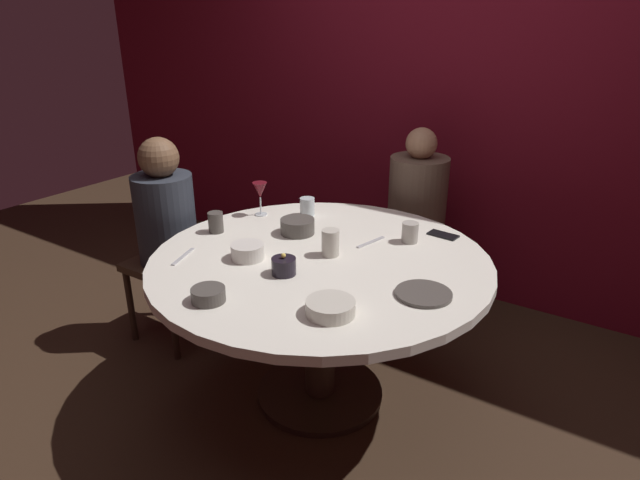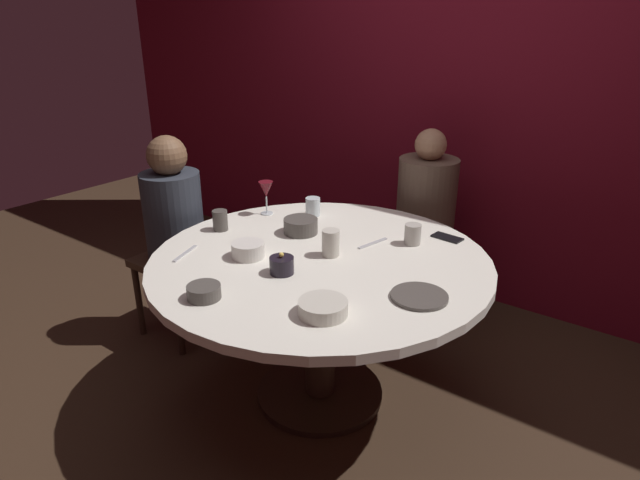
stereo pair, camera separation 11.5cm
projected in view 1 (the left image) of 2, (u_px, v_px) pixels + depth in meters
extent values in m
plane|color=#382619|center=(320.00, 394.00, 2.60)|extent=(8.00, 8.00, 0.00)
cube|color=maroon|center=(453.00, 87.00, 3.23)|extent=(6.00, 0.10, 2.60)
cylinder|color=silver|center=(320.00, 261.00, 2.33)|extent=(1.47, 1.47, 0.04)
cylinder|color=#332319|center=(320.00, 333.00, 2.47)|extent=(0.14, 0.14, 0.69)
cylinder|color=#2D2116|center=(320.00, 391.00, 2.59)|extent=(0.60, 0.60, 0.03)
cube|color=#3F2D1E|center=(171.00, 263.00, 2.92)|extent=(0.40, 0.40, 0.04)
cylinder|color=#2D333D|center=(166.00, 219.00, 2.82)|extent=(0.31, 0.31, 0.47)
sphere|color=brown|center=(158.00, 158.00, 2.69)|extent=(0.21, 0.21, 0.21)
cylinder|color=#332319|center=(131.00, 306.00, 2.96)|extent=(0.04, 0.04, 0.43)
cylinder|color=#332319|center=(174.00, 323.00, 2.79)|extent=(0.04, 0.04, 0.43)
cylinder|color=#332319|center=(177.00, 282.00, 3.23)|extent=(0.04, 0.04, 0.43)
cylinder|color=#332319|center=(219.00, 297.00, 3.05)|extent=(0.04, 0.04, 0.43)
cube|color=#3F2D1E|center=(414.00, 240.00, 3.23)|extent=(0.40, 0.40, 0.04)
cylinder|color=brown|center=(417.00, 198.00, 3.13)|extent=(0.34, 0.34, 0.48)
sphere|color=tan|center=(421.00, 143.00, 3.00)|extent=(0.18, 0.18, 0.18)
cylinder|color=#332319|center=(399.00, 259.00, 3.53)|extent=(0.04, 0.04, 0.43)
cylinder|color=#332319|center=(375.00, 278.00, 3.27)|extent=(0.04, 0.04, 0.43)
cylinder|color=#332319|center=(448.00, 271.00, 3.36)|extent=(0.04, 0.04, 0.43)
cylinder|color=#332319|center=(427.00, 293.00, 3.10)|extent=(0.04, 0.04, 0.43)
cylinder|color=black|center=(284.00, 266.00, 2.15)|extent=(0.10, 0.10, 0.07)
sphere|color=#F9D159|center=(283.00, 256.00, 2.14)|extent=(0.02, 0.02, 0.02)
cylinder|color=silver|center=(261.00, 214.00, 2.81)|extent=(0.06, 0.06, 0.01)
cylinder|color=silver|center=(261.00, 206.00, 2.79)|extent=(0.01, 0.01, 0.09)
cone|color=maroon|center=(260.00, 190.00, 2.76)|extent=(0.08, 0.08, 0.08)
cylinder|color=#4C4742|center=(424.00, 294.00, 2.00)|extent=(0.21, 0.21, 0.01)
cube|color=black|center=(443.00, 235.00, 2.54)|extent=(0.15, 0.08, 0.01)
cylinder|color=silver|center=(248.00, 251.00, 2.29)|extent=(0.14, 0.14, 0.07)
cylinder|color=#4C4742|center=(297.00, 226.00, 2.56)|extent=(0.16, 0.16, 0.07)
cylinder|color=#4C4742|center=(208.00, 295.00, 1.95)|extent=(0.13, 0.13, 0.05)
cylinder|color=beige|center=(330.00, 308.00, 1.86)|extent=(0.18, 0.18, 0.05)
cylinder|color=beige|center=(330.00, 243.00, 2.32)|extent=(0.08, 0.08, 0.12)
cylinder|color=silver|center=(307.00, 207.00, 2.79)|extent=(0.08, 0.08, 0.09)
cylinder|color=#4C4742|center=(216.00, 222.00, 2.57)|extent=(0.07, 0.07, 0.10)
cylinder|color=#B2ADA3|center=(410.00, 232.00, 2.46)|extent=(0.08, 0.08, 0.09)
cube|color=#B7B7BC|center=(183.00, 257.00, 2.32)|extent=(0.07, 0.18, 0.01)
cube|color=#B7B7BC|center=(371.00, 242.00, 2.46)|extent=(0.06, 0.18, 0.01)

